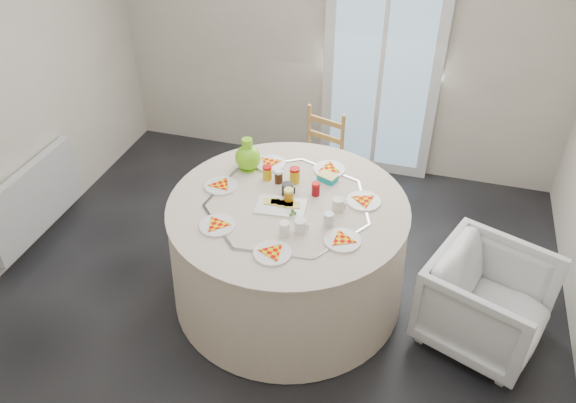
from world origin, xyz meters
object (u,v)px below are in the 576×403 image
(wooden_chair, at_px, (315,156))
(armchair, at_px, (489,294))
(green_pitcher, at_px, (248,158))
(table, at_px, (288,252))
(radiator, at_px, (35,199))

(wooden_chair, bearing_deg, armchair, -21.28)
(armchair, height_order, green_pitcher, green_pitcher)
(table, height_order, wooden_chair, wooden_chair)
(table, relative_size, green_pitcher, 6.95)
(wooden_chair, bearing_deg, green_pitcher, -93.15)
(radiator, relative_size, green_pitcher, 4.34)
(wooden_chair, xyz_separation_m, green_pitcher, (-0.30, -0.77, 0.40))
(armchair, bearing_deg, table, 109.09)
(table, xyz_separation_m, green_pitcher, (-0.38, 0.32, 0.49))
(armchair, bearing_deg, green_pitcher, 98.91)
(radiator, xyz_separation_m, armchair, (3.35, -0.07, 0.01))
(radiator, distance_m, green_pitcher, 1.74)
(radiator, bearing_deg, wooden_chair, 28.67)
(radiator, height_order, green_pitcher, green_pitcher)
(radiator, height_order, armchair, armchair)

